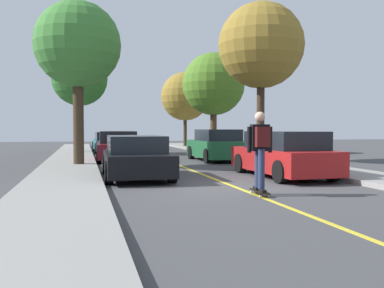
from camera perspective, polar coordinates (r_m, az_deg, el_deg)
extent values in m
plane|color=#424244|center=(10.77, 6.11, -5.90)|extent=(80.00, 80.00, 0.00)
cube|color=gray|center=(10.10, -17.44, -6.12)|extent=(2.04, 56.00, 0.14)
cube|color=gray|center=(12.89, 24.30, -4.43)|extent=(2.04, 56.00, 0.14)
cube|color=gold|center=(14.55, 0.56, -3.78)|extent=(0.12, 39.20, 0.01)
cube|color=black|center=(12.84, -7.54, -2.45)|extent=(1.91, 4.11, 0.60)
cube|color=black|center=(12.98, -7.63, 0.02)|extent=(1.66, 2.68, 0.49)
cylinder|color=black|center=(11.66, -2.68, -3.69)|extent=(0.23, 0.64, 0.64)
cylinder|color=black|center=(11.47, -11.12, -3.82)|extent=(0.23, 0.64, 0.64)
cylinder|color=black|center=(14.29, -4.67, -2.62)|extent=(0.23, 0.64, 0.64)
cylinder|color=black|center=(14.13, -11.53, -2.71)|extent=(0.23, 0.64, 0.64)
cube|color=maroon|center=(19.98, -10.02, -0.77)|extent=(1.97, 4.70, 0.64)
cube|color=black|center=(20.17, -10.06, 0.94)|extent=(1.70, 3.01, 0.55)
cylinder|color=black|center=(18.43, -7.15, -1.56)|extent=(0.24, 0.65, 0.64)
cylinder|color=black|center=(18.35, -12.44, -1.61)|extent=(0.24, 0.65, 0.64)
cylinder|color=black|center=(21.65, -7.96, -1.02)|extent=(0.24, 0.65, 0.64)
cylinder|color=black|center=(21.58, -12.46, -1.06)|extent=(0.24, 0.65, 0.64)
cube|color=#196066|center=(26.95, -11.17, -0.08)|extent=(1.87, 4.47, 0.61)
cube|color=black|center=(27.10, -11.20, 1.09)|extent=(1.61, 2.66, 0.49)
cylinder|color=black|center=(25.54, -9.05, -0.55)|extent=(0.23, 0.64, 0.64)
cylinder|color=black|center=(25.40, -12.74, -0.59)|extent=(0.23, 0.64, 0.64)
cylinder|color=black|center=(28.54, -9.76, -0.28)|extent=(0.23, 0.64, 0.64)
cylinder|color=black|center=(28.42, -13.06, -0.31)|extent=(0.23, 0.64, 0.64)
cube|color=maroon|center=(13.39, 12.05, -2.10)|extent=(1.78, 4.35, 0.69)
cube|color=black|center=(13.23, 12.36, 0.51)|extent=(1.56, 2.83, 0.54)
cylinder|color=black|center=(14.40, 6.53, -2.59)|extent=(0.23, 0.64, 0.64)
cylinder|color=black|center=(15.07, 12.20, -2.42)|extent=(0.23, 0.64, 0.64)
cylinder|color=black|center=(11.74, 11.85, -3.69)|extent=(0.23, 0.64, 0.64)
cylinder|color=black|center=(12.55, 18.38, -3.38)|extent=(0.23, 0.64, 0.64)
cube|color=#1E5B33|center=(19.63, 3.26, -0.64)|extent=(1.81, 4.15, 0.75)
cube|color=black|center=(19.38, 3.49, 1.21)|extent=(1.59, 2.35, 0.52)
cylinder|color=black|center=(20.72, -0.11, -1.14)|extent=(0.22, 0.64, 0.64)
cylinder|color=black|center=(21.20, 4.24, -1.07)|extent=(0.22, 0.64, 0.64)
cylinder|color=black|center=(18.09, 2.11, -1.62)|extent=(0.22, 0.64, 0.64)
cylinder|color=black|center=(18.64, 7.00, -1.52)|extent=(0.22, 0.64, 0.64)
cylinder|color=#3D2D1E|center=(16.77, -15.06, 3.54)|extent=(0.40, 0.40, 3.59)
sphere|color=#3D7F33|center=(17.06, -15.15, 12.84)|extent=(3.28, 3.28, 3.28)
cylinder|color=#3D2D1E|center=(25.52, -14.85, 2.89)|extent=(0.25, 0.25, 3.47)
sphere|color=#2D6B28|center=(25.68, -14.90, 8.56)|extent=(3.21, 3.21, 3.21)
cylinder|color=#3D2D1E|center=(19.14, 9.22, 4.01)|extent=(0.35, 0.35, 4.00)
sphere|color=olive|center=(19.48, 9.28, 12.98)|extent=(3.79, 3.79, 3.79)
cylinder|color=#4C3823|center=(25.73, 2.91, 2.19)|extent=(0.40, 0.40, 2.78)
sphere|color=#4C7A23|center=(25.87, 2.92, 8.08)|extent=(3.79, 3.79, 3.79)
cylinder|color=#3D2D1E|center=(32.84, -0.93, 2.23)|extent=(0.27, 0.27, 2.84)
sphere|color=olive|center=(32.94, -0.93, 6.45)|extent=(3.76, 3.76, 3.76)
cube|color=black|center=(9.65, 9.08, -6.30)|extent=(0.30, 0.86, 0.02)
cylinder|color=beige|center=(9.95, 7.95, -6.41)|extent=(0.03, 0.06, 0.06)
cylinder|color=beige|center=(10.00, 9.00, -6.36)|extent=(0.03, 0.06, 0.06)
cylinder|color=beige|center=(9.31, 9.16, -7.00)|extent=(0.03, 0.06, 0.06)
cylinder|color=beige|center=(9.37, 10.28, -6.95)|extent=(0.03, 0.06, 0.06)
cube|color=#99999E|center=(9.97, 8.48, -6.16)|extent=(0.10, 0.05, 0.02)
cube|color=#99999E|center=(9.33, 9.72, -6.74)|extent=(0.10, 0.05, 0.02)
cube|color=black|center=(9.85, 8.69, -5.87)|extent=(0.13, 0.27, 0.06)
cube|color=black|center=(9.43, 9.49, -6.23)|extent=(0.13, 0.27, 0.06)
cylinder|color=#283351|center=(9.70, 8.88, -3.17)|extent=(0.16, 0.16, 0.89)
cylinder|color=#283351|center=(9.47, 9.32, -3.30)|extent=(0.16, 0.16, 0.89)
cube|color=black|center=(9.55, 9.12, 0.85)|extent=(0.42, 0.26, 0.59)
sphere|color=tan|center=(9.55, 9.14, 3.62)|extent=(0.23, 0.23, 0.23)
cylinder|color=black|center=(9.47, 7.71, 0.59)|extent=(0.10, 0.10, 0.58)
cylinder|color=black|center=(9.62, 10.51, 0.60)|extent=(0.10, 0.10, 0.58)
cube|color=#4C1414|center=(9.35, 9.50, 0.94)|extent=(0.32, 0.21, 0.44)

